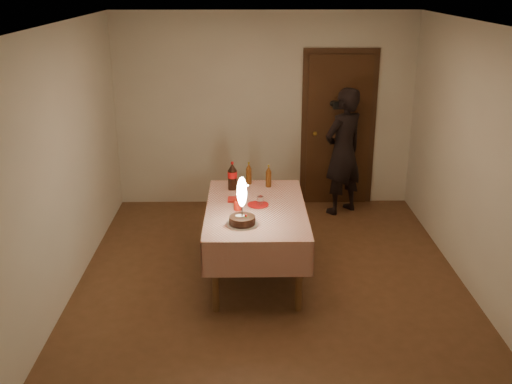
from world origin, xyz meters
The scene contains 12 objects.
ground centered at (0.00, 0.00, 0.00)m, with size 4.00×4.50×0.01m, color brown.
room_shell centered at (0.03, 0.08, 1.65)m, with size 4.04×4.54×2.62m.
dining_table centered at (-0.15, 0.06, 0.66)m, with size 1.02×1.72×0.77m.
birthday_cake centered at (-0.29, -0.39, 0.90)m, with size 0.31×0.31×0.48m.
red_plate centered at (-0.13, 0.12, 0.77)m, with size 0.22×0.22×0.01m, color #B90C0D.
red_cup centered at (-0.34, 0.00, 0.82)m, with size 0.08×0.08×0.10m, color #AB190B.
clear_cup centered at (-0.11, 0.13, 0.81)m, with size 0.07×0.07×0.09m, color white.
napkin_stack centered at (-0.37, 0.26, 0.78)m, with size 0.15×0.15×0.02m, color #AE1913.
cola_bottle centered at (-0.40, 0.62, 0.92)m, with size 0.10×0.10×0.32m.
amber_bottle_left centered at (-0.22, 0.81, 0.89)m, with size 0.06×0.06×0.25m.
amber_bottle_right centered at (0.00, 0.70, 0.89)m, with size 0.06×0.06×0.25m.
photographer centered at (1.02, 1.85, 0.84)m, with size 0.73×0.69×1.68m.
Camera 1 is at (-0.24, -5.66, 3.00)m, focal length 42.00 mm.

